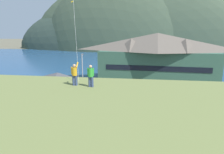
# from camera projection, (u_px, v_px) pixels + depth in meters

# --- Properties ---
(ground_plane) EXTENTS (600.00, 600.00, 0.00)m
(ground_plane) POSITION_uv_depth(u_px,v_px,m) (102.00, 122.00, 25.22)
(ground_plane) COLOR #66604C
(parking_lot_pad) EXTENTS (40.00, 20.00, 0.10)m
(parking_lot_pad) POSITION_uv_depth(u_px,v_px,m) (108.00, 107.00, 30.03)
(parking_lot_pad) COLOR slate
(parking_lot_pad) RESTS_ON ground
(bay_water) EXTENTS (360.00, 84.00, 0.03)m
(bay_water) POSITION_uv_depth(u_px,v_px,m) (128.00, 59.00, 83.16)
(bay_water) COLOR navy
(bay_water) RESTS_ON ground
(far_hill_west_ridge) EXTENTS (140.97, 52.66, 64.17)m
(far_hill_west_ridge) POSITION_uv_depth(u_px,v_px,m) (115.00, 48.00, 140.18)
(far_hill_west_ridge) COLOR #2D3D33
(far_hill_west_ridge) RESTS_ON ground
(far_hill_east_peak) EXTENTS (102.57, 53.94, 95.25)m
(far_hill_east_peak) POSITION_uv_depth(u_px,v_px,m) (117.00, 49.00, 136.61)
(far_hill_east_peak) COLOR #3D4C38
(far_hill_east_peak) RESTS_ON ground
(far_hill_center_saddle) EXTENTS (146.13, 46.18, 95.89)m
(far_hill_center_saddle) POSITION_uv_depth(u_px,v_px,m) (133.00, 49.00, 137.33)
(far_hill_center_saddle) COLOR #3D4C38
(far_hill_center_saddle) RESTS_ON ground
(harbor_lodge) EXTENTS (27.18, 11.25, 11.14)m
(harbor_lodge) POSITION_uv_depth(u_px,v_px,m) (157.00, 57.00, 43.74)
(harbor_lodge) COLOR #38604C
(harbor_lodge) RESTS_ON ground
(storage_shed_near_lot) EXTENTS (7.95, 4.56, 4.81)m
(storage_shed_near_lot) POSITION_uv_depth(u_px,v_px,m) (58.00, 86.00, 32.69)
(storage_shed_near_lot) COLOR #474C56
(storage_shed_near_lot) RESTS_ON ground
(wharf_dock) EXTENTS (3.20, 15.44, 0.70)m
(wharf_dock) POSITION_uv_depth(u_px,v_px,m) (117.00, 69.00, 59.00)
(wharf_dock) COLOR #70604C
(wharf_dock) RESTS_ON ground
(moored_boat_wharfside) EXTENTS (3.31, 8.54, 2.16)m
(moored_boat_wharfside) POSITION_uv_depth(u_px,v_px,m) (105.00, 67.00, 60.15)
(moored_boat_wharfside) COLOR #A8A399
(moored_boat_wharfside) RESTS_ON ground
(moored_boat_outer_mooring) EXTENTS (2.47, 6.73, 2.16)m
(moored_boat_outer_mooring) POSITION_uv_depth(u_px,v_px,m) (128.00, 70.00, 56.60)
(moored_boat_outer_mooring) COLOR navy
(moored_boat_outer_mooring) RESTS_ON ground
(parked_car_front_row_red) EXTENTS (4.32, 2.29, 1.82)m
(parked_car_front_row_red) POSITION_uv_depth(u_px,v_px,m) (158.00, 101.00, 29.91)
(parked_car_front_row_red) COLOR silver
(parked_car_front_row_red) RESTS_ON parking_lot_pad
(parked_car_mid_row_near) EXTENTS (4.26, 2.18, 1.82)m
(parked_car_mid_row_near) POSITION_uv_depth(u_px,v_px,m) (124.00, 100.00, 30.31)
(parked_car_mid_row_near) COLOR #B28923
(parked_car_mid_row_near) RESTS_ON parking_lot_pad
(parked_car_mid_row_far) EXTENTS (4.21, 2.08, 1.82)m
(parked_car_mid_row_far) POSITION_uv_depth(u_px,v_px,m) (10.00, 105.00, 28.00)
(parked_car_mid_row_far) COLOR #9EA3A8
(parked_car_mid_row_far) RESTS_ON parking_lot_pad
(parked_car_back_row_right) EXTENTS (4.26, 2.18, 1.82)m
(parked_car_back_row_right) POSITION_uv_depth(u_px,v_px,m) (171.00, 116.00, 24.34)
(parked_car_back_row_right) COLOR black
(parked_car_back_row_right) RESTS_ON parking_lot_pad
(parked_car_corner_spot) EXTENTS (4.24, 2.13, 1.82)m
(parked_car_corner_spot) POSITION_uv_depth(u_px,v_px,m) (105.00, 115.00, 24.77)
(parked_car_corner_spot) COLOR red
(parked_car_corner_spot) RESTS_ON parking_lot_pad
(parking_light_pole) EXTENTS (0.24, 0.78, 7.44)m
(parking_light_pole) POSITION_uv_depth(u_px,v_px,m) (83.00, 72.00, 35.15)
(parking_light_pole) COLOR #ADADB2
(parking_light_pole) RESTS_ON parking_lot_pad
(person_kite_flyer) EXTENTS (0.51, 0.67, 1.86)m
(person_kite_flyer) POSITION_uv_depth(u_px,v_px,m) (75.00, 74.00, 15.64)
(person_kite_flyer) COLOR #384770
(person_kite_flyer) RESTS_ON grassy_hill_foreground
(person_companion) EXTENTS (0.55, 0.40, 1.74)m
(person_companion) POSITION_uv_depth(u_px,v_px,m) (91.00, 75.00, 15.20)
(person_companion) COLOR #384770
(person_companion) RESTS_ON grassy_hill_foreground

